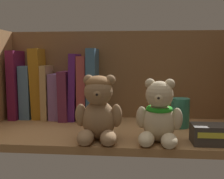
{
  "coord_description": "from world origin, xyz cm",
  "views": [
    {
      "loc": [
        6.09,
        -72.93,
        22.07
      ],
      "look_at": [
        -0.42,
        0.0,
        13.6
      ],
      "focal_mm": 41.5,
      "sensor_mm": 36.0,
      "label": 1
    }
  ],
  "objects": [
    {
      "name": "book_1",
      "position": [
        -30.59,
        13.11,
        10.96
      ],
      "size": [
        3.54,
        9.3,
        17.92
      ],
      "primitive_type": "cube",
      "color": "teal",
      "rests_on": "shelf_board"
    },
    {
      "name": "book_8",
      "position": [
        -7.81,
        13.11,
        13.79
      ],
      "size": [
        2.95,
        13.77,
        23.59
      ],
      "primitive_type": "cube",
      "color": "#3A6388",
      "rests_on": "shelf_board"
    },
    {
      "name": "teddy_bear_smaller",
      "position": [
        11.96,
        -10.71,
        8.62
      ],
      "size": [
        11.48,
        11.86,
        15.52
      ],
      "color": "beige",
      "rests_on": "shelf_board"
    },
    {
      "name": "book_7",
      "position": [
        -11.11,
        13.11,
        12.58
      ],
      "size": [
        2.87,
        12.14,
        21.15
      ],
      "primitive_type": "cube",
      "color": "#A54343",
      "rests_on": "shelf_board"
    },
    {
      "name": "book_4",
      "position": [
        -20.48,
        13.11,
        9.67
      ],
      "size": [
        3.3,
        10.68,
        15.33
      ],
      "primitive_type": "cube",
      "color": "#865D99",
      "rests_on": "shelf_board"
    },
    {
      "name": "book_3",
      "position": [
        -23.53,
        13.11,
        11.06
      ],
      "size": [
        2.02,
        11.62,
        18.12
      ],
      "primitive_type": "cube",
      "color": "tan",
      "rests_on": "shelf_board"
    },
    {
      "name": "book_6",
      "position": [
        -14.03,
        13.11,
        12.96
      ],
      "size": [
        2.89,
        12.45,
        21.98
      ],
      "primitive_type": "cube",
      "rotation": [
        0.0,
        0.03,
        0.0
      ],
      "color": "#541D6E",
      "rests_on": "shelf_board"
    },
    {
      "name": "small_product_box",
      "position": [
        24.22,
        -10.88,
        4.32
      ],
      "size": [
        8.79,
        6.28,
        4.63
      ],
      "color": "#38332D",
      "rests_on": "shelf_board"
    },
    {
      "name": "book_5",
      "position": [
        -16.98,
        13.11,
        10.12
      ],
      "size": [
        3.12,
        14.15,
        16.27
      ],
      "primitive_type": "cube",
      "rotation": [
        0.0,
        -0.01,
        0.0
      ],
      "color": "#652644",
      "rests_on": "shelf_board"
    },
    {
      "name": "pillar_candle",
      "position": [
        19.55,
        4.22,
        6.34
      ],
      "size": [
        5.51,
        5.51,
        8.67
      ],
      "primitive_type": "cylinder",
      "color": "#2D7A66",
      "rests_on": "shelf_board"
    },
    {
      "name": "shelf_back_panel",
      "position": [
        0.0,
        16.47,
        15.85
      ],
      "size": [
        76.4,
        1.2,
        31.7
      ],
      "primitive_type": "cube",
      "color": "brown",
      "rests_on": "ground"
    },
    {
      "name": "shelf_board",
      "position": [
        0.0,
        0.0,
        1.0
      ],
      "size": [
        74.0,
        31.74,
        2.0
      ],
      "primitive_type": "cube",
      "color": "#9E7042",
      "rests_on": "ground"
    },
    {
      "name": "teddy_bear_larger",
      "position": [
        -2.9,
        -10.26,
        9.76
      ],
      "size": [
        11.93,
        12.11,
        16.36
      ],
      "color": "#93704C",
      "rests_on": "shelf_board"
    },
    {
      "name": "book_2",
      "position": [
        -26.68,
        13.11,
        13.83
      ],
      "size": [
        4.35,
        9.28,
        23.77
      ],
      "primitive_type": "cube",
      "rotation": [
        0.0,
        -0.04,
        0.0
      ],
      "color": "#AB711A",
      "rests_on": "shelf_board"
    },
    {
      "name": "book_0",
      "position": [
        -34.12,
        13.11,
        13.5
      ],
      "size": [
        2.76,
        12.43,
        23.01
      ],
      "primitive_type": "cube",
      "color": "maroon",
      "rests_on": "shelf_board"
    }
  ]
}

